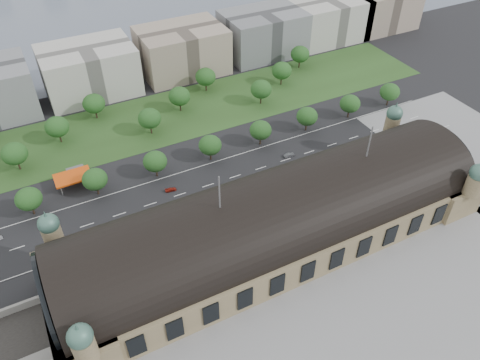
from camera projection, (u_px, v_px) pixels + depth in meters
name	position (u px, v px, depth m)	size (l,w,h in m)	color
ground	(274.00, 242.00, 162.78)	(900.00, 900.00, 0.00)	black
station	(275.00, 221.00, 156.12)	(150.00, 48.40, 44.30)	#93815B
plaza_south	(380.00, 331.00, 136.45)	(190.00, 48.00, 0.12)	gray
road_slab	(180.00, 195.00, 181.56)	(260.00, 26.00, 0.10)	black
grass_belt	(147.00, 122.00, 220.56)	(300.00, 45.00, 0.10)	#29471C
petrol_station	(75.00, 175.00, 186.32)	(14.00, 13.00, 5.05)	#E04B0D
office_3	(89.00, 70.00, 234.66)	(45.00, 32.00, 24.00)	beige
office_4	(182.00, 50.00, 252.08)	(45.00, 32.00, 24.00)	tan
office_5	(263.00, 33.00, 269.49)	(45.00, 32.00, 24.00)	gray
office_6	(327.00, 19.00, 285.17)	(45.00, 32.00, 24.00)	beige
office_7	(379.00, 8.00, 299.10)	(45.00, 32.00, 24.00)	tan
tree_row_2	(29.00, 199.00, 168.80)	(9.60, 9.60, 11.52)	#2D2116
tree_row_3	(95.00, 179.00, 177.16)	(9.60, 9.60, 11.52)	#2D2116
tree_row_4	(155.00, 161.00, 185.52)	(9.60, 9.60, 11.52)	#2D2116
tree_row_5	(210.00, 145.00, 193.87)	(9.60, 9.60, 11.52)	#2D2116
tree_row_6	(261.00, 130.00, 202.23)	(9.60, 9.60, 11.52)	#2D2116
tree_row_7	(307.00, 116.00, 210.59)	(9.60, 9.60, 11.52)	#2D2116
tree_row_8	(350.00, 104.00, 218.95)	(9.60, 9.60, 11.52)	#2D2116
tree_row_9	(390.00, 92.00, 227.31)	(9.60, 9.60, 11.52)	#2D2116
tree_belt_3	(14.00, 154.00, 188.37)	(10.40, 10.40, 12.48)	#2D2116
tree_belt_4	(57.00, 127.00, 203.12)	(10.40, 10.40, 12.48)	#2D2116
tree_belt_5	(94.00, 104.00, 217.87)	(10.40, 10.40, 12.48)	#2D2116
tree_belt_6	(150.00, 118.00, 208.23)	(10.40, 10.40, 12.48)	#2D2116
tree_belt_7	(179.00, 96.00, 222.97)	(10.40, 10.40, 12.48)	#2D2116
tree_belt_8	(206.00, 77.00, 237.72)	(10.40, 10.40, 12.48)	#2D2116
tree_belt_9	(261.00, 89.00, 228.08)	(10.40, 10.40, 12.48)	#2D2116
tree_belt_10	(282.00, 71.00, 242.83)	(10.40, 10.40, 12.48)	#2D2116
tree_belt_11	(300.00, 54.00, 257.57)	(10.40, 10.40, 12.48)	#2D2116
traffic_car_3	(171.00, 190.00, 182.91)	(1.80, 4.43, 1.28)	maroon
traffic_car_4	(219.00, 194.00, 180.56)	(1.74, 4.34, 1.48)	#192747
traffic_car_5	(289.00, 155.00, 199.68)	(1.64, 4.71, 1.55)	#55575C
parked_car_0	(90.00, 253.00, 158.16)	(1.43, 4.10, 1.35)	black
parked_car_1	(72.00, 266.00, 154.03)	(2.16, 4.69, 1.30)	maroon
parked_car_2	(119.00, 249.00, 159.46)	(2.28, 5.61, 1.63)	#192247
parked_car_3	(139.00, 236.00, 163.99)	(1.77, 4.39, 1.50)	slate
parked_car_4	(96.00, 257.00, 156.78)	(1.35, 3.89, 1.28)	silver
parked_car_5	(170.00, 228.00, 166.98)	(2.21, 4.80, 1.33)	gray
parked_car_6	(134.00, 235.00, 164.23)	(2.27, 5.60, 1.62)	black
bus_west	(205.00, 201.00, 176.34)	(2.99, 12.77, 3.56)	#B51D30
bus_mid	(263.00, 180.00, 185.63)	(3.10, 13.25, 3.69)	beige
bus_east	(295.00, 173.00, 188.91)	(2.75, 11.77, 3.28)	silver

